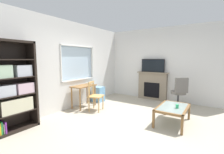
# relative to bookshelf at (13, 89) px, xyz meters

# --- Properties ---
(ground) EXTENTS (6.04, 5.43, 0.02)m
(ground) POSITION_rel_bookshelf_xyz_m (1.90, -1.97, -0.95)
(ground) COLOR #B2A893
(wall_back_with_window) EXTENTS (5.04, 0.15, 2.77)m
(wall_back_with_window) POSITION_rel_bookshelf_xyz_m (1.87, 0.24, 0.44)
(wall_back_with_window) COLOR silver
(wall_back_with_window) RESTS_ON ground
(wall_right) EXTENTS (0.12, 4.63, 2.77)m
(wall_right) POSITION_rel_bookshelf_xyz_m (4.48, -1.97, 0.44)
(wall_right) COLOR silver
(wall_right) RESTS_ON ground
(bookshelf) EXTENTS (0.90, 0.38, 1.99)m
(bookshelf) POSITION_rel_bookshelf_xyz_m (0.00, 0.00, 0.00)
(bookshelf) COLOR black
(bookshelf) RESTS_ON ground
(desk_under_window) EXTENTS (0.81, 0.47, 0.73)m
(desk_under_window) POSITION_rel_bookshelf_xyz_m (2.08, -0.11, -0.35)
(desk_under_window) COLOR olive
(desk_under_window) RESTS_ON ground
(wooden_chair) EXTENTS (0.51, 0.50, 0.90)m
(wooden_chair) POSITION_rel_bookshelf_xyz_m (2.04, -0.63, -0.48)
(wooden_chair) COLOR tan
(wooden_chair) RESTS_ON ground
(plastic_drawer_unit) EXTENTS (0.35, 0.40, 0.55)m
(plastic_drawer_unit) POSITION_rel_bookshelf_xyz_m (2.90, -0.06, -0.67)
(plastic_drawer_unit) COLOR #72ADDB
(plastic_drawer_unit) RESTS_ON ground
(fireplace) EXTENTS (0.26, 1.20, 1.08)m
(fireplace) POSITION_rel_bookshelf_xyz_m (4.32, -1.65, -0.40)
(fireplace) COLOR gray
(fireplace) RESTS_ON ground
(tv) EXTENTS (0.06, 0.89, 0.50)m
(tv) POSITION_rel_bookshelf_xyz_m (4.30, -1.65, 0.39)
(tv) COLOR black
(tv) RESTS_ON fireplace
(office_chair) EXTENTS (0.61, 0.57, 1.00)m
(office_chair) POSITION_rel_bookshelf_xyz_m (3.79, -2.74, -0.39)
(office_chair) COLOR slate
(office_chair) RESTS_ON ground
(coffee_table) EXTENTS (1.07, 0.66, 0.43)m
(coffee_table) POSITION_rel_bookshelf_xyz_m (2.32, -2.86, -0.57)
(coffee_table) COLOR #8C9E99
(coffee_table) RESTS_ON ground
(sippy_cup) EXTENTS (0.07, 0.07, 0.09)m
(sippy_cup) POSITION_rel_bookshelf_xyz_m (2.25, -2.97, -0.47)
(sippy_cup) COLOR #33B770
(sippy_cup) RESTS_ON coffee_table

